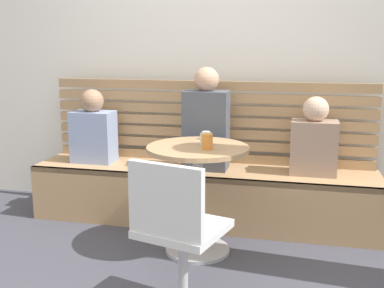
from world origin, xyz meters
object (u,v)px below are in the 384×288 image
at_px(person_adult, 206,124).
at_px(cup_espresso_small, 206,135).
at_px(cup_glass_short, 206,139).
at_px(cafe_table, 198,179).
at_px(white_chair, 177,234).
at_px(cup_tumbler_orange, 207,142).
at_px(booth_bench, 202,195).
at_px(person_child_middle, 314,141).
at_px(person_child_left, 93,130).

xyz_separation_m(person_adult, cup_espresso_small, (0.06, -0.31, -0.03)).
relative_size(cup_glass_short, cup_espresso_small, 1.43).
distance_m(person_adult, cup_glass_short, 0.52).
relative_size(cafe_table, cup_glass_short, 9.25).
xyz_separation_m(white_chair, cup_tumbler_orange, (0.00, 0.74, 0.33)).
relative_size(white_chair, cup_glass_short, 10.63).
xyz_separation_m(booth_bench, white_chair, (0.16, -1.37, 0.24)).
relative_size(person_child_middle, cup_espresso_small, 10.45).
bearing_deg(cafe_table, booth_bench, 98.93).
relative_size(cup_tumbler_orange, cup_glass_short, 1.25).
xyz_separation_m(cup_tumbler_orange, cup_glass_short, (-0.03, 0.13, -0.01)).
height_order(person_child_left, cup_glass_short, person_child_left).
distance_m(cafe_table, person_child_middle, 0.98).
distance_m(white_chair, person_child_middle, 1.58).
bearing_deg(person_child_middle, person_adult, -177.99).
height_order(person_child_middle, cup_tumbler_orange, person_child_middle).
height_order(person_child_left, person_child_middle, person_child_left).
bearing_deg(cup_tumbler_orange, person_adult, 101.92).
bearing_deg(cup_espresso_small, person_adult, 101.28).
height_order(cafe_table, cup_tumbler_orange, cup_tumbler_orange).
xyz_separation_m(cafe_table, person_child_middle, (0.76, 0.59, 0.18)).
xyz_separation_m(person_child_left, person_child_middle, (1.76, 0.02, -0.01)).
relative_size(booth_bench, person_child_left, 4.49).
height_order(white_chair, cup_glass_short, white_chair).
height_order(cup_glass_short, cup_espresso_small, cup_glass_short).
bearing_deg(person_child_middle, white_chair, -115.98).
height_order(cafe_table, cup_glass_short, cup_glass_short).
height_order(booth_bench, cup_glass_short, cup_glass_short).
distance_m(booth_bench, cafe_table, 0.64).
xyz_separation_m(white_chair, person_child_left, (-1.08, 1.38, 0.24)).
height_order(person_child_middle, cup_espresso_small, person_child_middle).
bearing_deg(cup_espresso_small, white_chair, -86.38).
distance_m(booth_bench, cup_tumbler_orange, 0.86).
bearing_deg(person_child_middle, person_child_left, -179.37).
bearing_deg(person_child_left, cup_tumbler_orange, -30.80).
distance_m(cafe_table, person_child_left, 1.17).
xyz_separation_m(cafe_table, cup_espresso_small, (0.00, 0.25, 0.25)).
bearing_deg(white_chair, booth_bench, 96.64).
bearing_deg(person_adult, cup_espresso_small, -78.72).
xyz_separation_m(person_adult, cup_glass_short, (0.10, -0.51, -0.02)).
distance_m(cup_tumbler_orange, cup_espresso_small, 0.33).
bearing_deg(person_adult, cafe_table, -84.11).
height_order(booth_bench, cup_tumbler_orange, cup_tumbler_orange).
height_order(cup_tumbler_orange, cup_glass_short, cup_tumbler_orange).
height_order(booth_bench, white_chair, white_chair).
height_order(booth_bench, person_child_left, person_child_left).
distance_m(white_chair, cup_tumbler_orange, 0.81).
xyz_separation_m(cup_glass_short, cup_espresso_small, (-0.04, 0.20, -0.01)).
bearing_deg(cafe_table, person_child_middle, 38.07).
relative_size(cafe_table, person_adult, 0.94).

